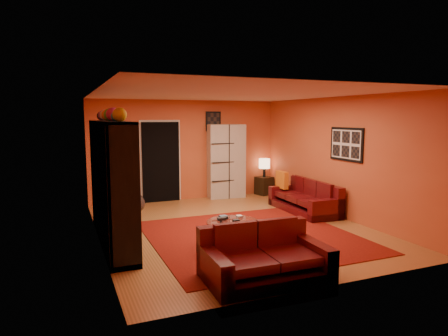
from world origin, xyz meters
name	(u,v)px	position (x,y,z in m)	size (l,w,h in m)	color
floor	(232,227)	(0.00, 0.00, 0.00)	(6.00, 6.00, 0.00)	brown
ceiling	(232,94)	(0.00, 0.00, 2.60)	(6.00, 6.00, 0.00)	white
wall_back	(186,150)	(0.00, 3.00, 1.30)	(6.00, 6.00, 0.00)	#C24F2A
wall_front	(328,187)	(0.00, -3.00, 1.30)	(6.00, 6.00, 0.00)	#C24F2A
wall_left	(97,168)	(-2.50, 0.00, 1.30)	(6.00, 6.00, 0.00)	#C24F2A
wall_right	(338,157)	(2.50, 0.00, 1.30)	(6.00, 6.00, 0.00)	#C24F2A
rug	(252,236)	(0.10, -0.70, 0.01)	(3.60, 3.60, 0.01)	#5E0F0A
doorway	(161,162)	(-0.70, 2.96, 1.02)	(0.95, 0.10, 2.04)	black
wall_art_right	(346,144)	(2.48, -0.30, 1.60)	(0.03, 1.00, 0.70)	black
wall_art_back	(213,121)	(0.75, 2.98, 2.05)	(0.42, 0.03, 0.52)	black
entertainment_unit	(111,182)	(-2.27, 0.00, 1.05)	(0.45, 3.00, 2.10)	black
tv	(114,185)	(-2.23, 0.06, 0.98)	(0.12, 0.90, 0.52)	black
sofa	(307,199)	(2.13, 0.58, 0.29)	(0.87, 1.99, 0.85)	#43090D
loveseat	(263,257)	(-0.60, -2.41, 0.28)	(1.66, 1.03, 0.85)	#43090D
throw_pillow	(282,180)	(1.95, 1.39, 0.63)	(0.12, 0.42, 0.42)	orange
coffee_table	(233,224)	(-0.48, -1.15, 0.40)	(0.89, 0.89, 0.44)	silver
storage_cabinet	(226,161)	(1.04, 2.80, 0.98)	(0.98, 0.44, 1.97)	#BAB7AC
bowl_chair	(130,204)	(-1.71, 1.62, 0.29)	(0.65, 0.65, 0.53)	black
side_table	(264,186)	(2.18, 2.75, 0.25)	(0.40, 0.40, 0.50)	black
table_lamp	(264,164)	(2.18, 2.75, 0.86)	(0.31, 0.31, 0.51)	black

